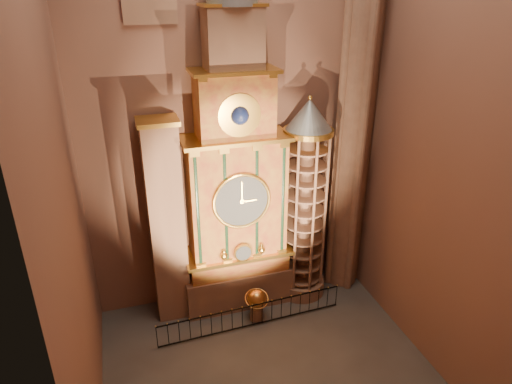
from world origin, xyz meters
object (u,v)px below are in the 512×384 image
object	(u,v)px
celestial_globe	(257,302)
astronomical_clock	(236,185)
portrait_tower	(167,224)
iron_railing	(252,315)
stair_turret	(305,205)

from	to	relation	value
celestial_globe	astronomical_clock	bearing A→B (deg)	104.86
astronomical_clock	celestial_globe	distance (m)	5.94
portrait_tower	iron_railing	size ratio (longest dim) A/B	1.10
astronomical_clock	stair_turret	size ratio (longest dim) A/B	1.55
stair_turret	iron_railing	xyz separation A→B (m)	(-3.40, -2.02, -4.60)
portrait_tower	iron_railing	distance (m)	6.13
astronomical_clock	iron_railing	bearing A→B (deg)	-87.47
stair_turret	celestial_globe	world-z (taller)	stair_turret
stair_turret	iron_railing	size ratio (longest dim) A/B	1.17
astronomical_clock	stair_turret	xyz separation A→B (m)	(3.50, -0.26, -1.41)
celestial_globe	iron_railing	bearing A→B (deg)	-128.28
celestial_globe	iron_railing	xyz separation A→B (m)	(-0.38, -0.48, -0.37)
stair_turret	celestial_globe	xyz separation A→B (m)	(-3.02, -1.54, -4.23)
astronomical_clock	stair_turret	bearing A→B (deg)	-4.30
portrait_tower	iron_railing	xyz separation A→B (m)	(3.50, -2.30, -4.48)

